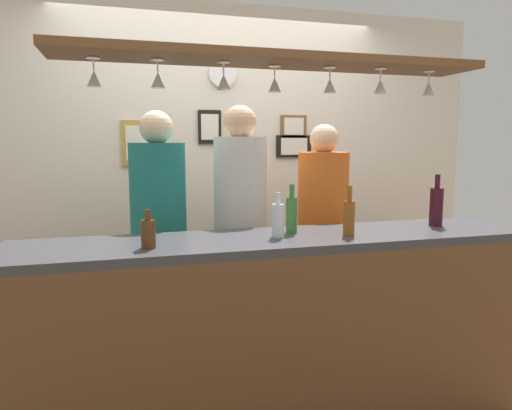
{
  "coord_description": "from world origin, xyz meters",
  "views": [
    {
      "loc": [
        -0.77,
        -2.62,
        1.53
      ],
      "look_at": [
        0.0,
        0.1,
        1.15
      ],
      "focal_mm": 33.0,
      "sensor_mm": 36.0,
      "label": 1
    }
  ],
  "objects_px": {
    "bottle_beer_amber_tall": "(349,216)",
    "person_right_orange_shirt": "(323,222)",
    "person_left_teal_shirt": "(159,223)",
    "wall_clock": "(223,73)",
    "person_middle_white_patterned_shirt": "(241,215)",
    "picture_frame_upper_small": "(294,126)",
    "picture_frame_caricature": "(139,143)",
    "picture_frame_lower_pair": "(294,146)",
    "bottle_wine_dark_red": "(436,206)",
    "picture_frame_crest": "(210,127)",
    "bottle_beer_green_import": "(292,213)",
    "bottle_beer_brown_stubby": "(148,233)",
    "bottle_soda_clear": "(278,219)"
  },
  "relations": [
    {
      "from": "bottle_beer_amber_tall",
      "to": "person_right_orange_shirt",
      "type": "bearing_deg",
      "value": 76.52
    },
    {
      "from": "person_left_teal_shirt",
      "to": "wall_clock",
      "type": "bearing_deg",
      "value": 52.89
    },
    {
      "from": "person_middle_white_patterned_shirt",
      "to": "picture_frame_upper_small",
      "type": "xyz_separation_m",
      "value": [
        0.64,
        0.76,
        0.6
      ]
    },
    {
      "from": "bottle_beer_amber_tall",
      "to": "picture_frame_caricature",
      "type": "distance_m",
      "value": 1.82
    },
    {
      "from": "picture_frame_lower_pair",
      "to": "wall_clock",
      "type": "xyz_separation_m",
      "value": [
        -0.59,
        -0.01,
        0.57
      ]
    },
    {
      "from": "person_right_orange_shirt",
      "to": "picture_frame_caricature",
      "type": "relative_size",
      "value": 4.86
    },
    {
      "from": "picture_frame_caricature",
      "to": "wall_clock",
      "type": "xyz_separation_m",
      "value": [
        0.65,
        -0.01,
        0.54
      ]
    },
    {
      "from": "person_right_orange_shirt",
      "to": "bottle_wine_dark_red",
      "type": "xyz_separation_m",
      "value": [
        0.45,
        -0.59,
        0.17
      ]
    },
    {
      "from": "person_left_teal_shirt",
      "to": "picture_frame_crest",
      "type": "height_order",
      "value": "picture_frame_crest"
    },
    {
      "from": "person_middle_white_patterned_shirt",
      "to": "picture_frame_lower_pair",
      "type": "xyz_separation_m",
      "value": [
        0.64,
        0.76,
        0.43
      ]
    },
    {
      "from": "picture_frame_upper_small",
      "to": "bottle_wine_dark_red",
      "type": "bearing_deg",
      "value": -74.04
    },
    {
      "from": "bottle_beer_green_import",
      "to": "picture_frame_crest",
      "type": "height_order",
      "value": "picture_frame_crest"
    },
    {
      "from": "picture_frame_crest",
      "to": "picture_frame_lower_pair",
      "type": "relative_size",
      "value": 0.87
    },
    {
      "from": "person_middle_white_patterned_shirt",
      "to": "picture_frame_lower_pair",
      "type": "bearing_deg",
      "value": 49.82
    },
    {
      "from": "person_middle_white_patterned_shirt",
      "to": "bottle_beer_brown_stubby",
      "type": "bearing_deg",
      "value": -130.09
    },
    {
      "from": "bottle_beer_amber_tall",
      "to": "wall_clock",
      "type": "height_order",
      "value": "wall_clock"
    },
    {
      "from": "person_right_orange_shirt",
      "to": "picture_frame_lower_pair",
      "type": "bearing_deg",
      "value": 84.8
    },
    {
      "from": "bottle_soda_clear",
      "to": "wall_clock",
      "type": "height_order",
      "value": "wall_clock"
    },
    {
      "from": "person_middle_white_patterned_shirt",
      "to": "bottle_beer_green_import",
      "type": "distance_m",
      "value": 0.58
    },
    {
      "from": "bottle_soda_clear",
      "to": "picture_frame_lower_pair",
      "type": "distance_m",
      "value": 1.59
    },
    {
      "from": "person_left_teal_shirt",
      "to": "picture_frame_crest",
      "type": "xyz_separation_m",
      "value": [
        0.46,
        0.76,
        0.61
      ]
    },
    {
      "from": "bottle_wine_dark_red",
      "to": "picture_frame_upper_small",
      "type": "xyz_separation_m",
      "value": [
        -0.39,
        1.35,
        0.5
      ]
    },
    {
      "from": "bottle_wine_dark_red",
      "to": "picture_frame_crest",
      "type": "distance_m",
      "value": 1.8
    },
    {
      "from": "person_left_teal_shirt",
      "to": "picture_frame_upper_small",
      "type": "xyz_separation_m",
      "value": [
        1.16,
        0.76,
        0.62
      ]
    },
    {
      "from": "bottle_soda_clear",
      "to": "picture_frame_lower_pair",
      "type": "height_order",
      "value": "picture_frame_lower_pair"
    },
    {
      "from": "person_middle_white_patterned_shirt",
      "to": "picture_frame_crest",
      "type": "xyz_separation_m",
      "value": [
        -0.06,
        0.76,
        0.58
      ]
    },
    {
      "from": "person_middle_white_patterned_shirt",
      "to": "wall_clock",
      "type": "xyz_separation_m",
      "value": [
        0.05,
        0.76,
        1.0
      ]
    },
    {
      "from": "bottle_wine_dark_red",
      "to": "picture_frame_upper_small",
      "type": "bearing_deg",
      "value": 105.96
    },
    {
      "from": "person_middle_white_patterned_shirt",
      "to": "picture_frame_lower_pair",
      "type": "height_order",
      "value": "person_middle_white_patterned_shirt"
    },
    {
      "from": "person_middle_white_patterned_shirt",
      "to": "wall_clock",
      "type": "relative_size",
      "value": 8.02
    },
    {
      "from": "person_middle_white_patterned_shirt",
      "to": "bottle_beer_green_import",
      "type": "relative_size",
      "value": 6.78
    },
    {
      "from": "bottle_beer_amber_tall",
      "to": "picture_frame_crest",
      "type": "distance_m",
      "value": 1.63
    },
    {
      "from": "person_left_teal_shirt",
      "to": "bottle_beer_green_import",
      "type": "bearing_deg",
      "value": -39.88
    },
    {
      "from": "bottle_wine_dark_red",
      "to": "person_right_orange_shirt",
      "type": "bearing_deg",
      "value": 127.51
    },
    {
      "from": "bottle_soda_clear",
      "to": "bottle_wine_dark_red",
      "type": "height_order",
      "value": "bottle_wine_dark_red"
    },
    {
      "from": "person_right_orange_shirt",
      "to": "bottle_soda_clear",
      "type": "relative_size",
      "value": 7.18
    },
    {
      "from": "picture_frame_caricature",
      "to": "picture_frame_lower_pair",
      "type": "bearing_deg",
      "value": 0.0
    },
    {
      "from": "picture_frame_lower_pair",
      "to": "picture_frame_upper_small",
      "type": "bearing_deg",
      "value": 180.0
    },
    {
      "from": "bottle_soda_clear",
      "to": "bottle_beer_green_import",
      "type": "relative_size",
      "value": 0.88
    },
    {
      "from": "person_right_orange_shirt",
      "to": "bottle_beer_amber_tall",
      "type": "height_order",
      "value": "person_right_orange_shirt"
    },
    {
      "from": "picture_frame_caricature",
      "to": "picture_frame_lower_pair",
      "type": "xyz_separation_m",
      "value": [
        1.24,
        0.0,
        -0.03
      ]
    },
    {
      "from": "bottle_soda_clear",
      "to": "picture_frame_caricature",
      "type": "xyz_separation_m",
      "value": [
        -0.63,
        1.42,
        0.39
      ]
    },
    {
      "from": "bottle_beer_green_import",
      "to": "picture_frame_lower_pair",
      "type": "height_order",
      "value": "picture_frame_lower_pair"
    },
    {
      "from": "bottle_beer_brown_stubby",
      "to": "person_left_teal_shirt",
      "type": "bearing_deg",
      "value": 82.2
    },
    {
      "from": "picture_frame_crest",
      "to": "wall_clock",
      "type": "height_order",
      "value": "wall_clock"
    },
    {
      "from": "person_middle_white_patterned_shirt",
      "to": "wall_clock",
      "type": "height_order",
      "value": "wall_clock"
    },
    {
      "from": "person_left_teal_shirt",
      "to": "picture_frame_lower_pair",
      "type": "height_order",
      "value": "person_left_teal_shirt"
    },
    {
      "from": "person_middle_white_patterned_shirt",
      "to": "picture_frame_crest",
      "type": "distance_m",
      "value": 0.96
    },
    {
      "from": "bottle_beer_brown_stubby",
      "to": "picture_frame_crest",
      "type": "distance_m",
      "value": 1.69
    },
    {
      "from": "person_middle_white_patterned_shirt",
      "to": "wall_clock",
      "type": "bearing_deg",
      "value": 85.96
    }
  ]
}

